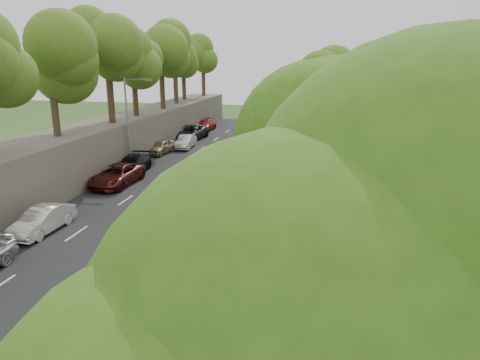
% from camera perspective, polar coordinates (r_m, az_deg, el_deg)
% --- Properties ---
extents(ground, '(140.00, 140.00, 0.00)m').
position_cam_1_polar(ground, '(22.94, -5.47, -8.67)').
color(ground, '#33511E').
rests_on(ground, ground).
extents(road, '(11.20, 66.00, 0.04)m').
position_cam_1_polar(road, '(38.02, -6.50, 1.33)').
color(road, black).
rests_on(road, ground).
extents(sidewalk, '(4.20, 66.00, 0.05)m').
position_cam_1_polar(sidewalk, '(36.33, 5.48, 0.68)').
color(sidewalk, gray).
rests_on(sidewalk, ground).
extents(jersey_barrier, '(0.42, 66.00, 0.60)m').
position_cam_1_polar(jersey_barrier, '(36.58, 1.91, 1.30)').
color(jersey_barrier, '#D4E717').
rests_on(jersey_barrier, ground).
extents(rock_embankment, '(5.00, 66.00, 4.00)m').
position_cam_1_polar(rock_embankment, '(40.86, -17.47, 4.57)').
color(rock_embankment, '#595147').
rests_on(rock_embankment, ground).
extents(chainlink_fence, '(0.04, 66.00, 2.00)m').
position_cam_1_polar(chainlink_fence, '(35.92, 8.85, 2.00)').
color(chainlink_fence, slate).
rests_on(chainlink_fence, ground).
extents(trees_embankment, '(6.40, 66.00, 13.00)m').
position_cam_1_polar(trees_embankment, '(39.93, -17.86, 16.59)').
color(trees_embankment, '#517420').
rests_on(trees_embankment, rock_embankment).
extents(trees_fenceside, '(7.00, 66.00, 14.00)m').
position_cam_1_polar(trees_fenceside, '(34.95, 13.20, 11.37)').
color(trees_fenceside, '#45781C').
rests_on(trees_fenceside, ground).
extents(streetlight, '(2.52, 0.22, 8.00)m').
position_cam_1_polar(streetlight, '(38.16, -14.51, 8.06)').
color(streetlight, gray).
rests_on(streetlight, ground).
extents(signpost, '(0.62, 0.09, 3.10)m').
position_cam_1_polar(signpost, '(19.23, -5.32, -7.29)').
color(signpost, gray).
rests_on(signpost, sidewalk).
extents(construction_barrel, '(0.63, 0.63, 1.03)m').
position_cam_1_polar(construction_barrel, '(37.45, 6.43, 1.97)').
color(construction_barrel, '#FF3D00').
rests_on(construction_barrel, sidewalk).
extents(concrete_block, '(1.43, 1.16, 0.87)m').
position_cam_1_polar(concrete_block, '(24.66, 6.24, -5.67)').
color(concrete_block, slate).
rests_on(concrete_block, sidewalk).
extents(car_1, '(1.62, 4.35, 1.42)m').
position_cam_1_polar(car_1, '(26.60, -24.84, -4.87)').
color(car_1, white).
rests_on(car_1, road).
extents(car_2, '(2.66, 5.61, 1.55)m').
position_cam_1_polar(car_2, '(34.42, -16.10, 0.62)').
color(car_2, '#531918').
rests_on(car_2, road).
extents(car_3, '(2.63, 5.38, 1.51)m').
position_cam_1_polar(car_3, '(37.57, -14.14, 1.99)').
color(car_3, black).
rests_on(car_3, road).
extents(car_4, '(2.08, 4.32, 1.42)m').
position_cam_1_polar(car_4, '(44.85, -10.56, 4.36)').
color(car_4, '#978865').
rests_on(car_4, road).
extents(car_5, '(1.79, 4.38, 1.41)m').
position_cam_1_polar(car_5, '(47.31, -7.24, 5.09)').
color(car_5, silver).
rests_on(car_5, road).
extents(car_6, '(3.25, 6.23, 1.68)m').
position_cam_1_polar(car_6, '(52.41, -6.61, 6.31)').
color(car_6, black).
rests_on(car_6, road).
extents(car_7, '(2.15, 5.04, 1.45)m').
position_cam_1_polar(car_7, '(58.95, -4.62, 7.31)').
color(car_7, maroon).
rests_on(car_7, road).
extents(car_8, '(2.27, 4.81, 1.59)m').
position_cam_1_polar(car_8, '(54.30, -6.22, 6.61)').
color(car_8, '#B4B3B8').
rests_on(car_8, road).
extents(painter_0, '(0.71, 0.96, 1.78)m').
position_cam_1_polar(painter_0, '(30.22, 1.68, -0.59)').
color(painter_0, '#F3A80B').
rests_on(painter_0, sidewalk).
extents(painter_1, '(0.45, 0.67, 1.79)m').
position_cam_1_polar(painter_1, '(28.02, -0.27, -1.90)').
color(painter_1, beige).
rests_on(painter_1, sidewalk).
extents(painter_2, '(0.83, 0.96, 1.71)m').
position_cam_1_polar(painter_2, '(24.84, -0.32, -4.38)').
color(painter_2, black).
rests_on(painter_2, sidewalk).
extents(painter_3, '(0.96, 1.35, 1.89)m').
position_cam_1_polar(painter_3, '(26.71, -0.91, -2.69)').
color(painter_3, brown).
rests_on(painter_3, sidewalk).
extents(person_far, '(1.00, 0.58, 1.59)m').
position_cam_1_polar(person_far, '(40.12, 6.57, 3.32)').
color(person_far, black).
rests_on(person_far, sidewalk).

